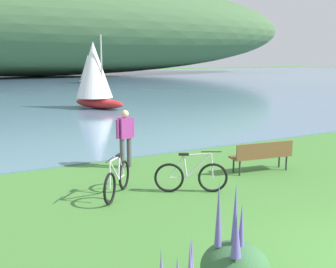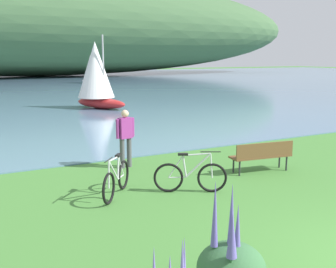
{
  "view_description": "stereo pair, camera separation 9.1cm",
  "coord_description": "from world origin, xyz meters",
  "px_view_note": "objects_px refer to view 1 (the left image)",
  "views": [
    {
      "loc": [
        -5.84,
        -3.3,
        3.21
      ],
      "look_at": [
        -0.43,
        6.77,
        1.0
      ],
      "focal_mm": 42.78,
      "sensor_mm": 36.0,
      "label": 1
    },
    {
      "loc": [
        -5.75,
        -3.35,
        3.21
      ],
      "look_at": [
        -0.43,
        6.77,
        1.0
      ],
      "focal_mm": 42.78,
      "sensor_mm": 36.0,
      "label": 2
    }
  ],
  "objects_px": {
    "sailboat_toward_hillside": "(88,69)",
    "sailboat_mid_bay": "(94,74)",
    "person_at_shoreline": "(125,135)",
    "bicycle_beside_path": "(191,176)",
    "park_bench_near_camera": "(262,154)",
    "bicycle_leaning_near_bench": "(117,180)"
  },
  "relations": [
    {
      "from": "sailboat_mid_bay",
      "to": "bicycle_beside_path",
      "type": "bearing_deg",
      "value": -100.23
    },
    {
      "from": "sailboat_mid_bay",
      "to": "sailboat_toward_hillside",
      "type": "distance_m",
      "value": 24.87
    },
    {
      "from": "bicycle_beside_path",
      "to": "bicycle_leaning_near_bench",
      "type": "bearing_deg",
      "value": 161.28
    },
    {
      "from": "park_bench_near_camera",
      "to": "person_at_shoreline",
      "type": "relative_size",
      "value": 1.08
    },
    {
      "from": "park_bench_near_camera",
      "to": "person_at_shoreline",
      "type": "height_order",
      "value": "person_at_shoreline"
    },
    {
      "from": "sailboat_mid_bay",
      "to": "sailboat_toward_hillside",
      "type": "bearing_deg",
      "value": 73.74
    },
    {
      "from": "park_bench_near_camera",
      "to": "sailboat_toward_hillside",
      "type": "relative_size",
      "value": 0.5
    },
    {
      "from": "sailboat_toward_hillside",
      "to": "sailboat_mid_bay",
      "type": "bearing_deg",
      "value": -106.26
    },
    {
      "from": "park_bench_near_camera",
      "to": "bicycle_leaning_near_bench",
      "type": "height_order",
      "value": "bicycle_leaning_near_bench"
    },
    {
      "from": "bicycle_beside_path",
      "to": "sailboat_toward_hillside",
      "type": "bearing_deg",
      "value": 76.15
    },
    {
      "from": "bicycle_leaning_near_bench",
      "to": "bicycle_beside_path",
      "type": "relative_size",
      "value": 0.88
    },
    {
      "from": "bicycle_beside_path",
      "to": "person_at_shoreline",
      "type": "distance_m",
      "value": 2.9
    },
    {
      "from": "bicycle_beside_path",
      "to": "park_bench_near_camera",
      "type": "bearing_deg",
      "value": 11.1
    },
    {
      "from": "bicycle_leaning_near_bench",
      "to": "person_at_shoreline",
      "type": "height_order",
      "value": "person_at_shoreline"
    },
    {
      "from": "bicycle_leaning_near_bench",
      "to": "sailboat_mid_bay",
      "type": "xyz_separation_m",
      "value": [
        4.61,
        15.75,
        1.75
      ]
    },
    {
      "from": "park_bench_near_camera",
      "to": "sailboat_mid_bay",
      "type": "bearing_deg",
      "value": 88.96
    },
    {
      "from": "park_bench_near_camera",
      "to": "bicycle_beside_path",
      "type": "height_order",
      "value": "bicycle_beside_path"
    },
    {
      "from": "sailboat_mid_bay",
      "to": "bicycle_leaning_near_bench",
      "type": "bearing_deg",
      "value": -106.33
    },
    {
      "from": "person_at_shoreline",
      "to": "sailboat_mid_bay",
      "type": "height_order",
      "value": "sailboat_mid_bay"
    },
    {
      "from": "person_at_shoreline",
      "to": "sailboat_mid_bay",
      "type": "relative_size",
      "value": 0.38
    },
    {
      "from": "bicycle_leaning_near_bench",
      "to": "sailboat_mid_bay",
      "type": "bearing_deg",
      "value": 73.67
    },
    {
      "from": "sailboat_mid_bay",
      "to": "park_bench_near_camera",
      "type": "bearing_deg",
      "value": -91.04
    }
  ]
}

